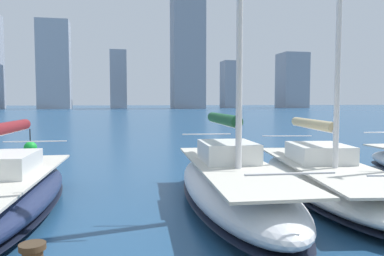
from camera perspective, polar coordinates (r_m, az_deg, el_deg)
The scene contains 4 objects.
city_skyline at distance 162.34m, azimuth -10.38°, elevation 10.26°, with size 172.77×22.00×54.80m.
sailboat_tan at distance 12.48m, azimuth 19.58°, elevation -6.88°, with size 4.32×9.68×12.26m.
sailboat_forest at distance 10.36m, azimuth 6.07°, elevation -8.33°, with size 2.96×8.65×10.32m.
channel_buoy at distance 22.71m, azimuth -23.40°, elevation -2.76°, with size 0.70×0.70×1.40m.
Camera 1 is at (2.41, 2.75, 2.91)m, focal length 35.00 mm.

